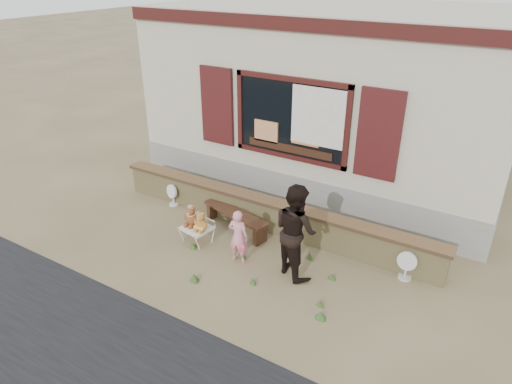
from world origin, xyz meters
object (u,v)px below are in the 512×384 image
Objects in this scene: teddy_bear_left at (191,215)px; teddy_bear_right at (201,221)px; bench at (236,217)px; child at (238,236)px; folding_chair at (197,229)px; adult at (295,230)px.

teddy_bear_left is 0.28m from teddy_bear_right.
teddy_bear_right is (-0.25, -0.79, 0.23)m from bench.
teddy_bear_right is 0.39× the size of child.
teddy_bear_left is 0.40× the size of child.
teddy_bear_left is at bearing -13.44° from child.
teddy_bear_right is 0.89m from child.
bench is 2.69× the size of folding_chair.
bench is 1.57× the size of child.
teddy_bear_right is 0.24× the size of adult.
bench is at bearing 64.58° from teddy_bear_left.
child is at bearing 2.97° from teddy_bear_left.
folding_chair is 0.28m from teddy_bear_left.
teddy_bear_left is (-0.14, 0.02, 0.24)m from folding_chair.
teddy_bear_right is at bearing 0.00° from folding_chair.
child reaches higher than folding_chair.
folding_chair is at bearing 30.89° from adult.
folding_chair is 1.45× the size of teddy_bear_left.
adult is at bearing 11.96° from teddy_bear_left.
adult is (2.03, 0.10, 0.55)m from folding_chair.
adult is (1.89, 0.13, 0.32)m from teddy_bear_right.
child reaches higher than teddy_bear_left.
teddy_bear_left is at bearing 30.07° from adult.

